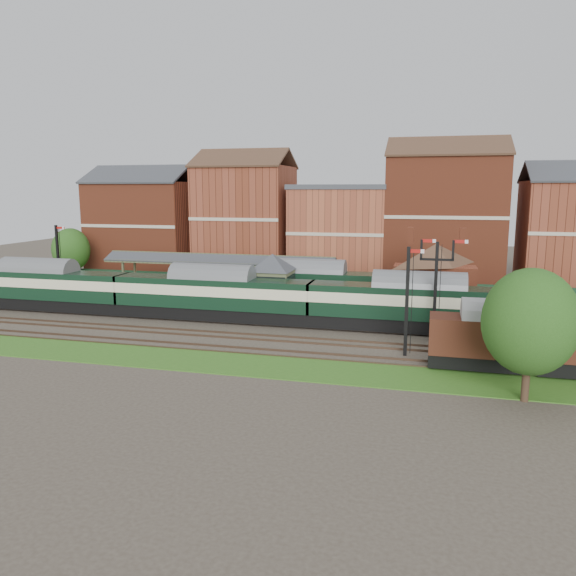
% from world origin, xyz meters
% --- Properties ---
extents(ground, '(160.00, 160.00, 0.00)m').
position_xyz_m(ground, '(0.00, 0.00, 0.00)').
color(ground, '#473D33').
rests_on(ground, ground).
extents(grass_back, '(90.00, 4.50, 0.06)m').
position_xyz_m(grass_back, '(0.00, 16.00, 0.03)').
color(grass_back, '#2D6619').
rests_on(grass_back, ground).
extents(grass_front, '(90.00, 5.00, 0.06)m').
position_xyz_m(grass_front, '(0.00, -12.00, 0.03)').
color(grass_front, '#2D6619').
rests_on(grass_front, ground).
extents(fence, '(90.00, 0.12, 1.50)m').
position_xyz_m(fence, '(0.00, 18.00, 0.75)').
color(fence, '#193823').
rests_on(fence, ground).
extents(platform, '(55.00, 3.40, 1.00)m').
position_xyz_m(platform, '(-5.00, 9.75, 0.50)').
color(platform, '#2D2D2D').
rests_on(platform, ground).
extents(signal_box, '(5.40, 5.40, 6.00)m').
position_xyz_m(signal_box, '(-3.00, 3.25, 3.19)').
color(signal_box, '#586A4B').
rests_on(signal_box, ground).
extents(brick_hut, '(3.20, 2.64, 2.94)m').
position_xyz_m(brick_hut, '(5.00, 3.25, 1.20)').
color(brick_hut, brown).
rests_on(brick_hut, ground).
extents(station_building, '(8.10, 8.10, 5.90)m').
position_xyz_m(station_building, '(12.00, 9.75, 3.96)').
color(station_building, '#964026').
rests_on(station_building, platform).
extents(canopy, '(26.00, 3.89, 4.08)m').
position_xyz_m(canopy, '(-11.00, 9.75, 4.58)').
color(canopy, '#4A5334').
rests_on(canopy, platform).
extents(semaphore_bracket, '(3.60, 0.25, 8.18)m').
position_xyz_m(semaphore_bracket, '(12.04, -2.50, 4.63)').
color(semaphore_bracket, black).
rests_on(semaphore_bracket, ground).
extents(semaphore_platform_end, '(1.23, 0.25, 8.00)m').
position_xyz_m(semaphore_platform_end, '(-29.98, 8.00, 4.16)').
color(semaphore_platform_end, black).
rests_on(semaphore_platform_end, ground).
extents(semaphore_siding, '(1.23, 0.25, 8.00)m').
position_xyz_m(semaphore_siding, '(10.02, -7.00, 4.16)').
color(semaphore_siding, black).
rests_on(semaphore_siding, ground).
extents(town_backdrop, '(69.00, 10.00, 16.00)m').
position_xyz_m(town_backdrop, '(-0.18, 25.00, 7.00)').
color(town_backdrop, '#964026').
rests_on(town_backdrop, ground).
extents(dmu_train, '(55.66, 2.93, 4.28)m').
position_xyz_m(dmu_train, '(-7.85, 0.00, 2.50)').
color(dmu_train, black).
rests_on(dmu_train, ground).
extents(platform_railcar, '(18.29, 2.88, 4.21)m').
position_xyz_m(platform_railcar, '(-0.29, 6.50, 2.46)').
color(platform_railcar, black).
rests_on(platform_railcar, ground).
extents(goods_van_a, '(6.21, 2.69, 3.76)m').
position_xyz_m(goods_van_a, '(14.75, -9.00, 2.14)').
color(goods_van_a, black).
rests_on(goods_van_a, ground).
extents(tree_far, '(5.30, 5.30, 7.74)m').
position_xyz_m(tree_far, '(17.10, -14.49, 4.68)').
color(tree_far, '#382619').
rests_on(tree_far, ground).
extents(tree_back, '(4.83, 4.83, 7.06)m').
position_xyz_m(tree_back, '(-33.97, 16.01, 4.27)').
color(tree_back, '#382619').
rests_on(tree_back, ground).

